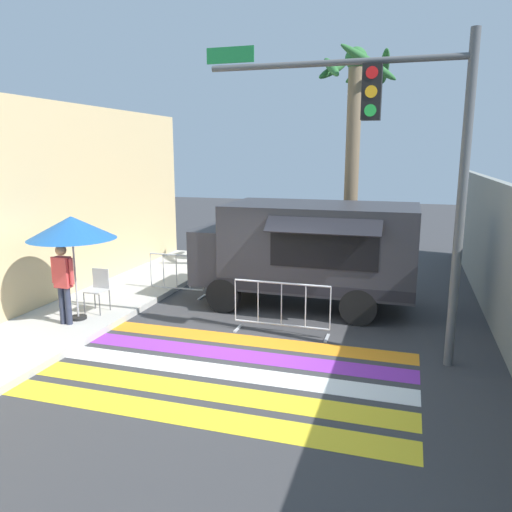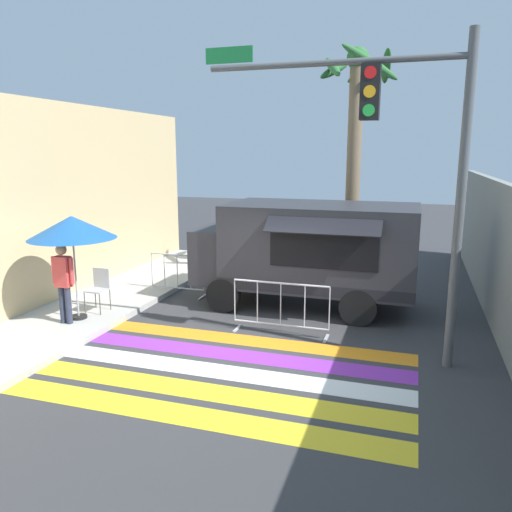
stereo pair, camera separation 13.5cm
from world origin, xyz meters
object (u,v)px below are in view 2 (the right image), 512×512
object	(u,v)px
traffic_signal_pole	(405,143)
patio_umbrella	(72,228)
food_truck	(304,248)
folding_chair	(99,285)
barricade_front	(281,309)
vendor_person	(63,279)
palm_tree	(355,133)
barricade_side	(177,276)

from	to	relation	value
traffic_signal_pole	patio_umbrella	world-z (taller)	traffic_signal_pole
food_truck	folding_chair	xyz separation A→B (m)	(-4.30, -2.24, -0.73)
patio_umbrella	food_truck	bearing A→B (deg)	33.09
folding_chair	barricade_front	size ratio (longest dim) A/B	0.48
food_truck	patio_umbrella	xyz separation A→B (m)	(-4.42, -2.88, 0.70)
vendor_person	palm_tree	bearing A→B (deg)	35.68
barricade_front	vendor_person	bearing A→B (deg)	-166.05
palm_tree	vendor_person	bearing A→B (deg)	-131.54
traffic_signal_pole	folding_chair	world-z (taller)	traffic_signal_pole
barricade_front	barricade_side	world-z (taller)	same
traffic_signal_pole	barricade_front	size ratio (longest dim) A/B	2.76
vendor_person	barricade_front	distance (m)	4.62
patio_umbrella	barricade_front	bearing A→B (deg)	9.76
patio_umbrella	vendor_person	xyz separation A→B (m)	(-0.04, -0.35, -1.04)
food_truck	traffic_signal_pole	distance (m)	4.32
food_truck	vendor_person	distance (m)	5.52
food_truck	barricade_front	xyz separation A→B (m)	(-0.02, -2.12, -0.90)
traffic_signal_pole	palm_tree	size ratio (longest dim) A/B	0.87
food_truck	barricade_front	world-z (taller)	food_truck
traffic_signal_pole	folding_chair	distance (m)	7.31
vendor_person	palm_tree	world-z (taller)	palm_tree
traffic_signal_pole	barricade_side	xyz separation A→B (m)	(-5.63, 2.60, -3.33)
palm_tree	traffic_signal_pole	bearing A→B (deg)	-74.88
folding_chair	barricade_front	world-z (taller)	barricade_front
traffic_signal_pole	folding_chair	xyz separation A→B (m)	(-6.58, 0.52, -3.14)
barricade_side	palm_tree	xyz separation A→B (m)	(4.15, 2.87, 3.72)
folding_chair	palm_tree	xyz separation A→B (m)	(5.10, 4.95, 3.53)
patio_umbrella	vendor_person	world-z (taller)	patio_umbrella
food_truck	palm_tree	bearing A→B (deg)	73.63
food_truck	barricade_side	distance (m)	3.48
traffic_signal_pole	barricade_front	bearing A→B (deg)	164.46
barricade_front	food_truck	bearing A→B (deg)	89.56
food_truck	patio_umbrella	size ratio (longest dim) A/B	2.31
food_truck	folding_chair	distance (m)	4.91
folding_chair	palm_tree	world-z (taller)	palm_tree
food_truck	traffic_signal_pole	xyz separation A→B (m)	(2.27, -2.76, 2.42)
food_truck	folding_chair	size ratio (longest dim) A/B	5.36
patio_umbrella	palm_tree	xyz separation A→B (m)	(5.22, 5.59, 2.11)
traffic_signal_pole	folding_chair	size ratio (longest dim) A/B	5.77
traffic_signal_pole	palm_tree	distance (m)	5.68
food_truck	traffic_signal_pole	size ratio (longest dim) A/B	0.93
palm_tree	folding_chair	bearing A→B (deg)	-135.85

